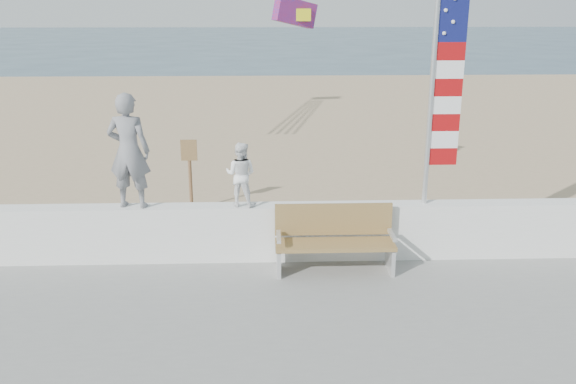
% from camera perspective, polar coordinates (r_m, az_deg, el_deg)
% --- Properties ---
extents(ground, '(220.00, 220.00, 0.00)m').
position_cam_1_polar(ground, '(8.14, -0.97, -12.94)').
color(ground, '#2B4557').
rests_on(ground, ground).
extents(sand, '(90.00, 40.00, 0.08)m').
position_cam_1_polar(sand, '(16.55, -1.60, 3.02)').
color(sand, tan).
rests_on(sand, ground).
extents(seawall, '(30.00, 0.35, 0.90)m').
position_cam_1_polar(seawall, '(9.68, -1.23, -3.74)').
color(seawall, white).
rests_on(seawall, boardwalk).
extents(adult, '(0.70, 0.51, 1.77)m').
position_cam_1_polar(adult, '(9.52, -14.67, 3.74)').
color(adult, gray).
rests_on(adult, seawall).
extents(child, '(0.57, 0.50, 1.00)m').
position_cam_1_polar(child, '(9.39, -4.45, 1.66)').
color(child, white).
rests_on(child, seawall).
extents(bench, '(1.80, 0.57, 1.00)m').
position_cam_1_polar(bench, '(9.29, 4.36, -4.32)').
color(bench, olive).
rests_on(bench, boardwalk).
extents(flag, '(0.50, 0.08, 3.50)m').
position_cam_1_polar(flag, '(9.47, 14.11, 10.05)').
color(flag, silver).
rests_on(flag, seawall).
extents(parafoil_kite, '(0.95, 0.67, 0.65)m').
position_cam_1_polar(parafoil_kite, '(12.78, 0.75, 16.44)').
color(parafoil_kite, red).
rests_on(parafoil_kite, ground).
extents(sign, '(0.32, 0.07, 1.46)m').
position_cam_1_polar(sign, '(12.29, -9.17, 2.15)').
color(sign, brown).
rests_on(sign, sand).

